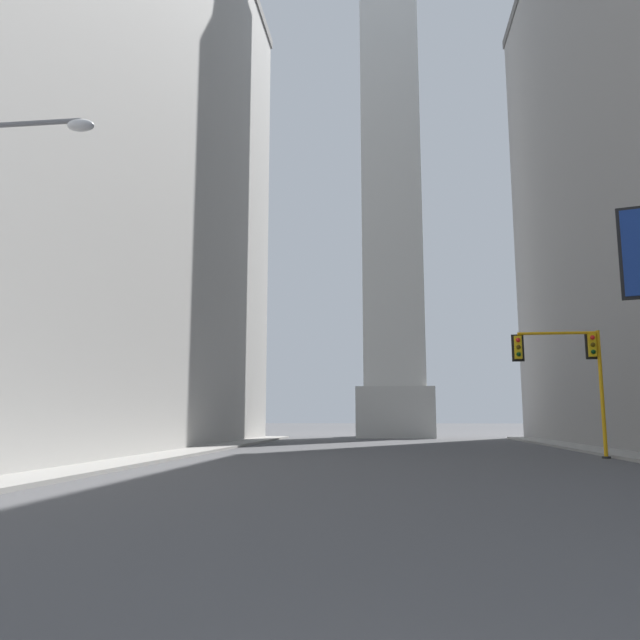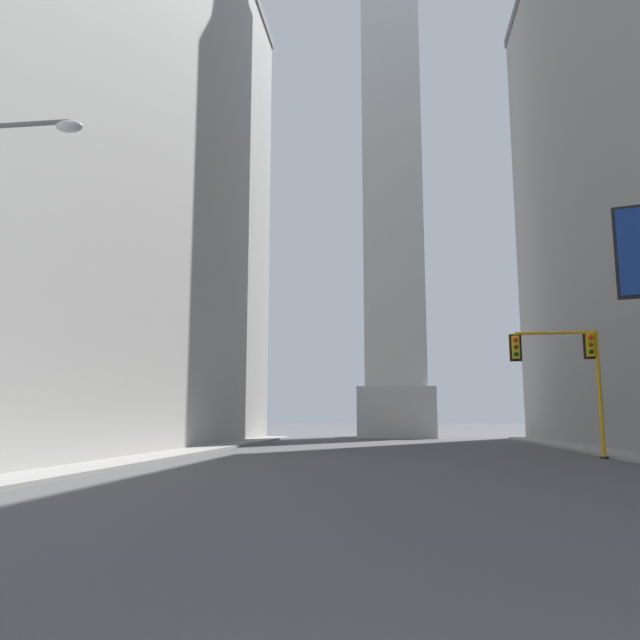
% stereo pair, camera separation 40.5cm
% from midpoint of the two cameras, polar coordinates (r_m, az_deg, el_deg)
% --- Properties ---
extents(sidewalk_left, '(5.00, 70.23, 0.15)m').
position_cam_midpoint_polar(sidewalk_left, '(26.36, -21.40, -12.23)').
color(sidewalk_left, gray).
rests_on(sidewalk_left, ground_plane).
extents(obelisk, '(7.20, 7.20, 62.60)m').
position_cam_midpoint_polar(obelisk, '(66.91, 6.74, 16.14)').
color(obelisk, silver).
rests_on(obelisk, ground_plane).
extents(traffic_light_mid_right, '(4.19, 0.52, 5.98)m').
position_cam_midpoint_polar(traffic_light_mid_right, '(31.91, 22.10, -3.49)').
color(traffic_light_mid_right, orange).
rests_on(traffic_light_mid_right, ground_plane).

